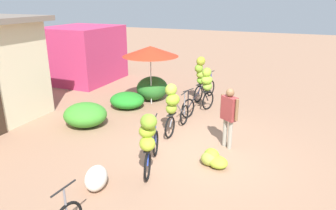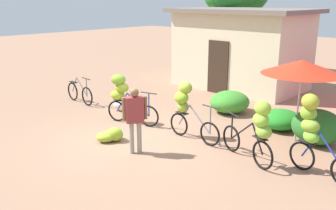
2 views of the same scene
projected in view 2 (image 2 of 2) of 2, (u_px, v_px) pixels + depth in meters
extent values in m
plane|color=#997056|center=(139.00, 141.00, 9.41)|extent=(60.00, 60.00, 0.00)
cube|color=beige|center=(241.00, 50.00, 14.91)|extent=(4.82, 3.10, 2.97)
cube|color=#72665B|center=(243.00, 11.00, 14.48)|extent=(5.32, 3.60, 0.16)
cube|color=#332319|center=(218.00, 67.00, 13.95)|extent=(0.90, 0.06, 2.00)
cylinder|color=brown|center=(234.00, 38.00, 18.48)|extent=(0.35, 0.35, 3.17)
ellipsoid|color=#3C8E2C|center=(230.00, 102.00, 11.72)|extent=(1.22, 1.30, 0.69)
ellipsoid|color=#238826|center=(280.00, 119.00, 10.27)|extent=(1.12, 1.20, 0.53)
ellipsoid|color=#276626|center=(317.00, 127.00, 9.17)|extent=(1.26, 1.14, 0.87)
cylinder|color=beige|center=(298.00, 103.00, 9.19)|extent=(0.04, 0.04, 2.00)
cone|color=red|center=(302.00, 67.00, 8.94)|extent=(1.95, 1.95, 0.35)
torus|color=black|center=(87.00, 96.00, 12.47)|extent=(0.65, 0.09, 0.65)
torus|color=black|center=(73.00, 91.00, 13.14)|extent=(0.65, 0.09, 0.65)
cylinder|color=slate|center=(75.00, 85.00, 12.95)|extent=(0.37, 0.06, 0.57)
cylinder|color=slate|center=(82.00, 87.00, 12.61)|extent=(0.65, 0.08, 0.58)
cylinder|color=black|center=(86.00, 79.00, 12.30)|extent=(0.50, 0.06, 0.03)
cylinder|color=slate|center=(87.00, 88.00, 12.38)|extent=(0.04, 0.04, 0.61)
cube|color=black|center=(73.00, 82.00, 12.98)|extent=(0.37, 0.16, 0.02)
torus|color=black|center=(149.00, 116.00, 10.40)|extent=(0.61, 0.22, 0.62)
torus|color=black|center=(117.00, 111.00, 10.87)|extent=(0.61, 0.22, 0.62)
cylinder|color=navy|center=(122.00, 102.00, 10.71)|extent=(0.40, 0.15, 0.60)
cylinder|color=navy|center=(138.00, 105.00, 10.47)|extent=(0.71, 0.24, 0.61)
cylinder|color=black|center=(149.00, 93.00, 10.21)|extent=(0.49, 0.17, 0.03)
cylinder|color=navy|center=(149.00, 105.00, 10.30)|extent=(0.04, 0.04, 0.67)
cube|color=black|center=(120.00, 100.00, 10.73)|extent=(0.38, 0.23, 0.02)
ellipsoid|color=#9AB52D|center=(118.00, 95.00, 10.71)|extent=(0.52, 0.49, 0.29)
ellipsoid|color=#8EAA29|center=(122.00, 88.00, 10.61)|extent=(0.47, 0.40, 0.28)
ellipsoid|color=#78A42A|center=(118.00, 80.00, 10.54)|extent=(0.54, 0.51, 0.30)
torus|color=black|center=(210.00, 134.00, 9.04)|extent=(0.61, 0.07, 0.61)
torus|color=black|center=(179.00, 124.00, 9.75)|extent=(0.61, 0.07, 0.61)
cylinder|color=slate|center=(184.00, 115.00, 9.54)|extent=(0.40, 0.05, 0.62)
cylinder|color=slate|center=(200.00, 119.00, 9.19)|extent=(0.70, 0.06, 0.62)
cylinder|color=black|center=(211.00, 107.00, 8.85)|extent=(0.50, 0.05, 0.03)
cylinder|color=slate|center=(210.00, 120.00, 8.94)|extent=(0.04, 0.04, 0.70)
cube|color=black|center=(182.00, 113.00, 9.59)|extent=(0.36, 0.15, 0.02)
ellipsoid|color=#87A72F|center=(183.00, 107.00, 9.54)|extent=(0.40, 0.35, 0.31)
ellipsoid|color=#84B429|center=(181.00, 98.00, 9.45)|extent=(0.50, 0.45, 0.32)
ellipsoid|color=#94B136|center=(185.00, 88.00, 9.39)|extent=(0.39, 0.32, 0.32)
torus|color=black|center=(231.00, 138.00, 8.73)|extent=(0.61, 0.26, 0.63)
torus|color=black|center=(263.00, 155.00, 7.80)|extent=(0.61, 0.26, 0.63)
cylinder|color=black|center=(257.00, 139.00, 7.88)|extent=(0.40, 0.17, 0.61)
cylinder|color=black|center=(241.00, 131.00, 8.34)|extent=(0.70, 0.28, 0.62)
cylinder|color=black|center=(233.00, 114.00, 8.56)|extent=(0.48, 0.19, 0.03)
cylinder|color=black|center=(232.00, 126.00, 8.64)|extent=(0.04, 0.04, 0.60)
cube|color=black|center=(260.00, 138.00, 7.80)|extent=(0.39, 0.25, 0.02)
ellipsoid|color=#86B23B|center=(264.00, 132.00, 7.71)|extent=(0.46, 0.41, 0.30)
ellipsoid|color=#8DC238|center=(261.00, 120.00, 7.70)|extent=(0.52, 0.50, 0.30)
ellipsoid|color=#91BB34|center=(263.00, 108.00, 7.63)|extent=(0.39, 0.33, 0.32)
torus|color=black|center=(302.00, 156.00, 7.78)|extent=(0.62, 0.18, 0.62)
cylinder|color=navy|center=(310.00, 145.00, 7.56)|extent=(0.37, 0.11, 0.64)
cylinder|color=navy|center=(332.00, 152.00, 7.18)|extent=(0.64, 0.17, 0.65)
cube|color=black|center=(307.00, 142.00, 7.61)|extent=(0.38, 0.21, 0.02)
ellipsoid|color=#78C634|center=(311.00, 136.00, 7.50)|extent=(0.44, 0.41, 0.28)
ellipsoid|color=#87AF32|center=(310.00, 126.00, 7.48)|extent=(0.42, 0.36, 0.27)
ellipsoid|color=#79A82C|center=(308.00, 113.00, 7.51)|extent=(0.40, 0.35, 0.31)
ellipsoid|color=#9BA42B|center=(310.00, 102.00, 7.37)|extent=(0.43, 0.38, 0.33)
ellipsoid|color=#8CAE2B|center=(115.00, 134.00, 9.38)|extent=(0.54, 0.54, 0.35)
ellipsoid|color=#95A43C|center=(113.00, 134.00, 9.49)|extent=(0.45, 0.48, 0.30)
ellipsoid|color=#92AE2E|center=(106.00, 137.00, 9.36)|extent=(0.62, 0.64, 0.25)
ellipsoid|color=silver|center=(123.00, 104.00, 11.91)|extent=(0.82, 0.68, 0.44)
cylinder|color=gray|center=(132.00, 138.00, 8.59)|extent=(0.11, 0.11, 0.76)
cylinder|color=gray|center=(139.00, 137.00, 8.63)|extent=(0.11, 0.11, 0.76)
cube|color=maroon|center=(135.00, 110.00, 8.42)|extent=(0.38, 0.44, 0.60)
cylinder|color=brown|center=(124.00, 109.00, 8.35)|extent=(0.08, 0.08, 0.54)
cylinder|color=brown|center=(146.00, 108.00, 8.47)|extent=(0.08, 0.08, 0.54)
sphere|color=brown|center=(134.00, 93.00, 8.31)|extent=(0.21, 0.21, 0.21)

